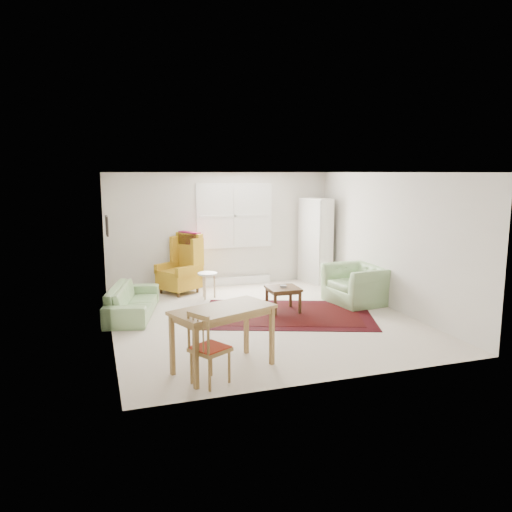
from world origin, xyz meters
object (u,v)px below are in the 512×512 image
object	(u,v)px
stool	(208,285)
desk_chair	(210,347)
sofa	(132,295)
cabinet	(316,241)
desk	(223,339)
coffee_table	(283,299)
wingback_chair	(179,263)
armchair	(357,281)

from	to	relation	value
stool	desk_chair	size ratio (longest dim) A/B	0.58
sofa	cabinet	distance (m)	4.48
desk	coffee_table	bearing A→B (deg)	53.10
wingback_chair	cabinet	size ratio (longest dim) A/B	0.66
armchair	wingback_chair	world-z (taller)	wingback_chair
armchair	coffee_table	distance (m)	1.61
coffee_table	desk_chair	world-z (taller)	desk_chair
desk	wingback_chair	bearing A→B (deg)	87.98
sofa	desk_chair	world-z (taller)	desk_chair
armchair	stool	bearing A→B (deg)	-123.31
desk	armchair	bearing A→B (deg)	36.11
stool	desk	xyz separation A→B (m)	(-0.63, -3.67, 0.15)
cabinet	stool	bearing A→B (deg)	178.16
coffee_table	desk	bearing A→B (deg)	-126.90
armchair	stool	world-z (taller)	armchair
armchair	desk	size ratio (longest dim) A/B	0.87
cabinet	coffee_table	bearing A→B (deg)	-143.33
coffee_table	desk_chair	bearing A→B (deg)	-126.67
stool	wingback_chair	bearing A→B (deg)	128.09
cabinet	wingback_chair	bearing A→B (deg)	165.23
armchair	desk_chair	world-z (taller)	desk_chair
desk_chair	cabinet	bearing A→B (deg)	-66.76
wingback_chair	cabinet	distance (m)	3.16
sofa	desk	world-z (taller)	desk
cabinet	desk	distance (m)	5.47
wingback_chair	desk_chair	distance (m)	4.66
sofa	stool	size ratio (longest dim) A/B	3.45
wingback_chair	desk	world-z (taller)	wingback_chair
sofa	armchair	distance (m)	4.23
desk_chair	stool	bearing A→B (deg)	-42.00
wingback_chair	desk_chair	world-z (taller)	wingback_chair
wingback_chair	desk	bearing A→B (deg)	-34.86
cabinet	desk_chair	world-z (taller)	cabinet
sofa	desk	bearing A→B (deg)	-148.24
stool	cabinet	world-z (taller)	cabinet
armchair	cabinet	size ratio (longest dim) A/B	0.58
armchair	desk	xyz separation A→B (m)	(-3.29, -2.40, -0.03)
armchair	cabinet	world-z (taller)	cabinet
coffee_table	cabinet	world-z (taller)	cabinet
sofa	desk_chair	xyz separation A→B (m)	(0.65, -3.25, 0.09)
cabinet	desk_chair	xyz separation A→B (m)	(-3.55, -4.69, -0.51)
sofa	coffee_table	world-z (taller)	sofa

